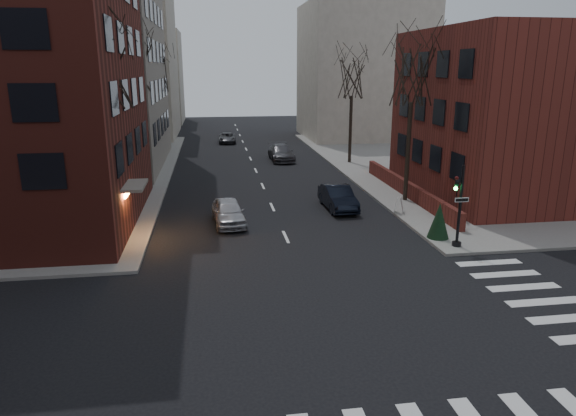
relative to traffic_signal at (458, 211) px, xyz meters
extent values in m
plane|color=black|center=(-7.94, -8.99, -1.91)|extent=(160.00, 160.00, 0.00)
cube|color=gray|center=(21.06, 21.01, -1.83)|extent=(44.00, 44.00, 0.15)
cube|color=maroon|center=(8.56, 10.01, 3.59)|extent=(12.00, 14.00, 11.00)
cube|color=maroon|center=(1.36, 10.01, -1.26)|extent=(0.35, 16.00, 1.00)
cube|color=beige|center=(-22.94, 46.01, 7.09)|extent=(14.00, 16.00, 18.00)
cube|color=beige|center=(7.06, 41.01, 6.09)|extent=(14.00, 14.00, 16.00)
cube|color=beige|center=(-20.94, 63.01, 5.09)|extent=(10.00, 12.00, 14.00)
cylinder|color=black|center=(0.06, 0.01, 0.24)|extent=(0.14, 0.14, 4.00)
cylinder|color=black|center=(0.06, 0.01, -1.66)|extent=(0.44, 0.44, 0.20)
imported|color=black|center=(-0.19, 0.01, 1.09)|extent=(0.16, 0.20, 1.00)
sphere|color=#19FF4C|center=(-0.26, -0.04, 1.14)|extent=(0.18, 0.18, 0.18)
cube|color=white|center=(0.06, -0.11, 0.59)|extent=(0.70, 0.03, 0.22)
cylinder|color=#2D231C|center=(-16.74, 5.01, 1.57)|extent=(0.28, 0.28, 6.65)
cylinder|color=#2D231C|center=(-16.74, 17.01, 1.74)|extent=(0.28, 0.28, 7.00)
cylinder|color=#2D231C|center=(-16.74, 31.01, 1.39)|extent=(0.28, 0.28, 6.30)
cylinder|color=#2D231C|center=(0.86, 9.01, 1.39)|extent=(0.28, 0.28, 6.30)
cylinder|color=#2D231C|center=(0.86, 23.01, 1.22)|extent=(0.28, 0.28, 5.95)
cylinder|color=black|center=(-16.14, 13.01, 1.24)|extent=(0.12, 0.12, 6.00)
sphere|color=#FFA54C|center=(-16.14, 13.01, 4.34)|extent=(0.36, 0.36, 0.36)
cylinder|color=black|center=(-16.14, 33.01, 1.24)|extent=(0.12, 0.12, 6.00)
sphere|color=#FFA54C|center=(-16.14, 33.01, 4.34)|extent=(0.36, 0.36, 0.36)
imported|color=black|center=(-3.94, 7.96, -1.17)|extent=(1.71, 4.52, 1.47)
imported|color=#A9A9AF|center=(-10.80, 5.77, -1.20)|extent=(2.02, 4.30, 1.42)
imported|color=#424146|center=(-5.11, 25.54, -1.16)|extent=(2.18, 5.17, 1.49)
imported|color=#3C3C41|center=(-9.78, 38.13, -1.33)|extent=(2.04, 4.23, 1.16)
cube|color=white|center=(-0.64, 6.15, -1.29)|extent=(0.63, 0.71, 0.94)
cone|color=black|center=(-0.31, 1.32, -0.85)|extent=(1.14, 1.14, 1.82)
camera|label=1|loc=(-11.57, -22.19, 6.68)|focal=32.00mm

